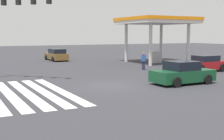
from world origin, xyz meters
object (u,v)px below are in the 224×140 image
car_0 (205,64)px  car_2 (56,55)px  traffic_signal_mast (9,12)px  car_1 (182,73)px  pedestrian (143,60)px

car_0 → car_2: bearing=-65.7°
car_2 → traffic_signal_mast: bearing=151.9°
car_0 → car_1: car_1 is taller
car_1 → traffic_signal_mast: bearing=144.0°
traffic_signal_mast → car_0: size_ratio=1.54×
car_0 → car_1: size_ratio=0.98×
car_2 → car_0: bearing=-154.6°
traffic_signal_mast → car_2: bearing=106.8°
traffic_signal_mast → car_2: 17.67m
car_1 → car_2: 22.13m
car_0 → car_2: 19.35m
traffic_signal_mast → car_1: (6.93, 9.95, -4.21)m
traffic_signal_mast → car_1: traffic_signal_mast is taller
traffic_signal_mast → pedestrian: (-1.25, 12.18, -4.01)m
car_1 → pedestrian: pedestrian is taller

